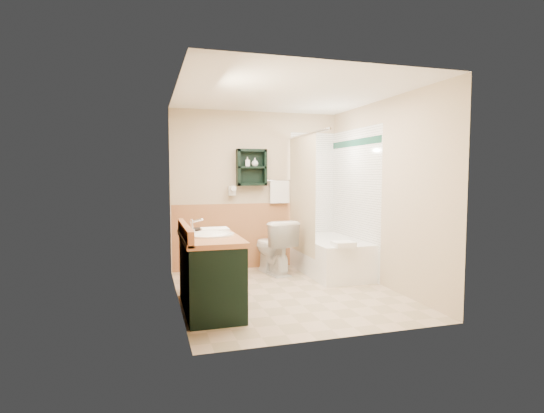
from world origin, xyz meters
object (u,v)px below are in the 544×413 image
at_px(wall_shelf, 252,167).
at_px(soap_bottle_b, 255,163).
at_px(toilet, 273,247).
at_px(bathtub, 329,256).
at_px(soap_bottle_a, 247,164).
at_px(vanity, 210,272).
at_px(vanity_book, 189,221).
at_px(hair_dryer, 232,191).

bearing_deg(wall_shelf, soap_bottle_b, -5.68).
height_order(wall_shelf, toilet, wall_shelf).
relative_size(bathtub, soap_bottle_b, 11.77).
xyz_separation_m(toilet, soap_bottle_a, (-0.30, 0.37, 1.21)).
bearing_deg(soap_bottle_a, toilet, -51.29).
xyz_separation_m(wall_shelf, vanity, (-0.89, -1.77, -1.15)).
bearing_deg(soap_bottle_b, soap_bottle_a, 180.00).
relative_size(bathtub, toilet, 1.89).
bearing_deg(vanity_book, wall_shelf, 54.50).
bearing_deg(bathtub, soap_bottle_b, 148.96).
height_order(vanity_book, soap_bottle_a, soap_bottle_a).
xyz_separation_m(bathtub, soap_bottle_a, (-1.09, 0.59, 1.34)).
height_order(wall_shelf, bathtub, wall_shelf).
bearing_deg(vanity, toilet, 51.11).
bearing_deg(soap_bottle_a, vanity, -115.21).
relative_size(vanity, soap_bottle_b, 9.87).
relative_size(toilet, soap_bottle_a, 5.55).
relative_size(wall_shelf, bathtub, 0.37).
relative_size(vanity, toilet, 1.58).
xyz_separation_m(toilet, soap_bottle_b, (-0.18, 0.37, 1.23)).
distance_m(wall_shelf, bathtub, 1.76).
bearing_deg(soap_bottle_b, hair_dryer, 175.10).
relative_size(vanity_book, soap_bottle_b, 1.79).
xyz_separation_m(hair_dryer, vanity_book, (-0.76, -1.34, -0.29)).
height_order(hair_dryer, toilet, hair_dryer).
distance_m(vanity, vanity_book, 0.70).
height_order(bathtub, soap_bottle_a, soap_bottle_a).
bearing_deg(bathtub, wall_shelf, 150.00).
bearing_deg(wall_shelf, vanity, -116.82).
height_order(hair_dryer, vanity, hair_dryer).
xyz_separation_m(wall_shelf, soap_bottle_b, (0.05, -0.01, 0.06)).
bearing_deg(toilet, wall_shelf, -69.07).
height_order(hair_dryer, soap_bottle_b, soap_bottle_b).
bearing_deg(bathtub, toilet, 164.64).
bearing_deg(soap_bottle_a, soap_bottle_b, 0.00).
bearing_deg(vanity_book, hair_dryer, 63.80).
distance_m(bathtub, toilet, 0.83).
bearing_deg(vanity, wall_shelf, 63.18).
bearing_deg(vanity_book, toilet, 39.50).
distance_m(wall_shelf, soap_bottle_b, 0.08).
distance_m(vanity, soap_bottle_b, 2.34).
bearing_deg(soap_bottle_b, bathtub, -31.04).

